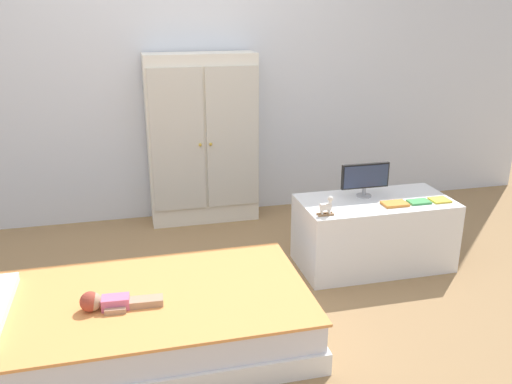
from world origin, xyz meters
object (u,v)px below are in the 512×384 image
rocking_horse_toy (327,206)px  doll (106,302)px  book_orange (395,204)px  book_green (419,202)px  wardrobe (203,140)px  tv_stand (374,233)px  bed (130,323)px  tv_monitor (365,177)px  book_yellow (440,200)px

rocking_horse_toy → doll: bearing=-160.2°
book_orange → book_green: (0.17, 0.00, -0.00)m
doll → wardrobe: bearing=66.9°
doll → wardrobe: wardrobe is taller
doll → tv_stand: 1.82m
book_orange → wardrobe: bearing=131.1°
doll → rocking_horse_toy: 1.39m
bed → tv_stand: tv_stand is taller
bed → tv_stand: 1.70m
wardrobe → book_orange: 1.59m
book_green → bed: bearing=-166.4°
tv_stand → tv_monitor: 0.38m
tv_stand → book_orange: (0.07, -0.11, 0.24)m
wardrobe → book_yellow: bearing=-41.2°
doll → rocking_horse_toy: size_ratio=3.26×
tv_stand → book_green: book_green is taller
tv_monitor → book_yellow: bearing=-24.1°
rocking_horse_toy → tv_stand: bearing=22.6°
bed → book_orange: 1.76m
wardrobe → tv_stand: wardrobe is taller
tv_stand → book_yellow: book_yellow is taller
bed → book_yellow: size_ratio=15.60×
book_green → doll: bearing=-165.0°
tv_stand → tv_monitor: bearing=118.9°
book_yellow → wardrobe: bearing=138.8°
tv_monitor → book_yellow: tv_monitor is taller
bed → wardrobe: 1.83m
tv_stand → book_green: size_ratio=7.21×
doll → book_yellow: 2.16m
tv_stand → doll: bearing=-159.5°
tv_monitor → rocking_horse_toy: tv_monitor is taller
bed → tv_stand: size_ratio=1.84×
rocking_horse_toy → book_yellow: (0.80, 0.06, -0.05)m
book_green → book_yellow: book_green is taller
wardrobe → tv_monitor: size_ratio=4.05×
rocking_horse_toy → book_yellow: size_ratio=1.03×
rocking_horse_toy → book_green: rocking_horse_toy is taller
book_orange → book_yellow: (0.32, 0.00, -0.00)m
tv_stand → book_green: (0.24, -0.11, 0.24)m
bed → tv_monitor: size_ratio=5.59×
book_orange → book_green: 0.17m
bed → rocking_horse_toy: 1.31m
tv_monitor → book_orange: 0.26m
tv_stand → rocking_horse_toy: rocking_horse_toy is taller
book_orange → book_yellow: book_orange is taller
bed → book_green: size_ratio=13.30×
bed → doll: 0.22m
rocking_horse_toy → book_yellow: 0.80m
book_orange → book_yellow: 0.32m
bed → book_yellow: 2.07m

